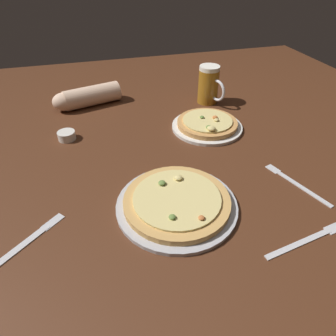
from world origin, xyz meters
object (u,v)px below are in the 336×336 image
pizza_plate_far (207,124)px  fork_spare (307,240)px  beer_mug_dark (209,85)px  pizza_plate_near (177,202)px  knife_right (24,243)px  ramekin_sauce (67,136)px  diner_arm (85,97)px  fork_left (296,183)px

pizza_plate_far → fork_spare: bearing=-86.9°
pizza_plate_far → beer_mug_dark: beer_mug_dark is taller
pizza_plate_near → fork_spare: 0.34m
beer_mug_dark → knife_right: 0.96m
pizza_plate_far → beer_mug_dark: bearing=67.8°
knife_right → pizza_plate_near: bearing=3.7°
fork_spare → beer_mug_dark: bearing=85.8°
ramekin_sauce → knife_right: (-0.10, -0.47, -0.01)m
ramekin_sauce → diner_arm: (0.08, 0.27, 0.03)m
ramekin_sauce → fork_left: ramekin_sauce is taller
pizza_plate_far → fork_spare: size_ratio=1.16×
pizza_plate_far → knife_right: bearing=-147.0°
pizza_plate_near → fork_spare: pizza_plate_near is taller
fork_spare → diner_arm: size_ratio=0.79×
pizza_plate_near → diner_arm: (-0.20, 0.71, 0.03)m
pizza_plate_far → fork_left: 0.41m
ramekin_sauce → fork_left: (0.66, -0.45, -0.01)m
pizza_plate_far → ramekin_sauce: (-0.53, 0.06, -0.00)m
pizza_plate_far → diner_arm: 0.55m
beer_mug_dark → fork_left: (0.04, -0.61, -0.08)m
fork_spare → ramekin_sauce: bearing=131.1°
pizza_plate_far → ramekin_sauce: pizza_plate_far is taller
beer_mug_dark → fork_spare: size_ratio=0.69×
beer_mug_dark → knife_right: size_ratio=0.87×
ramekin_sauce → diner_arm: size_ratio=0.21×
ramekin_sauce → fork_spare: size_ratio=0.27×
fork_left → fork_spare: (-0.10, -0.19, 0.00)m
pizza_plate_near → beer_mug_dark: size_ratio=2.03×
fork_spare → diner_arm: (-0.48, 0.91, 0.04)m
knife_right → fork_left: bearing=1.7°
pizza_plate_far → knife_right: (-0.63, -0.41, -0.01)m
pizza_plate_near → beer_mug_dark: 0.69m
pizza_plate_near → knife_right: pizza_plate_near is taller
pizza_plate_near → knife_right: (-0.39, -0.03, -0.01)m
ramekin_sauce → fork_spare: (0.56, -0.64, -0.01)m
knife_right → diner_arm: diner_arm is taller
fork_spare → diner_arm: 1.03m
pizza_plate_far → ramekin_sauce: size_ratio=4.29×
fork_left → pizza_plate_far: bearing=109.0°
beer_mug_dark → pizza_plate_near: bearing=-118.6°
fork_left → fork_spare: 0.22m
beer_mug_dark → ramekin_sauce: beer_mug_dark is taller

